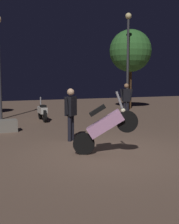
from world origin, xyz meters
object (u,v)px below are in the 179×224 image
Objects in this scene: person_rider_beside at (71,110)px; person_bystander_far at (126,98)px; motorcycle_white_parked_left at (42,112)px; streetlamp_far at (128,51)px; motorcycle_pink_foreground at (105,126)px.

person_bystander_far reaches higher than person_rider_beside.
person_bystander_far is at bearing -100.47° from motorcycle_white_parked_left.
motorcycle_pink_foreground is at bearing -124.71° from streetlamp_far.
streetlamp_far reaches higher than motorcycle_white_parked_left.
motorcycle_pink_foreground is at bearing -177.43° from motorcycle_white_parked_left.
person_rider_beside is at bearing -133.31° from streetlamp_far.
motorcycle_pink_foreground reaches higher than motorcycle_white_parked_left.
streetlamp_far reaches higher than motorcycle_pink_foreground.
motorcycle_pink_foreground is 0.28× the size of streetlamp_far.
person_rider_beside reaches higher than motorcycle_pink_foreground.
streetlamp_far is at bearing -82.40° from person_rider_beside.
person_bystander_far is (4.01, -0.94, 0.61)m from motorcycle_white_parked_left.
person_rider_beside reaches higher than motorcycle_white_parked_left.
motorcycle_white_parked_left is at bearing -164.29° from streetlamp_far.
person_bystander_far is at bearing -122.39° from streetlamp_far.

